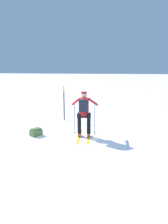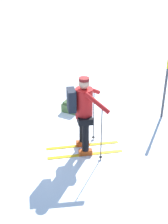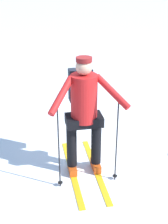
# 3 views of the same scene
# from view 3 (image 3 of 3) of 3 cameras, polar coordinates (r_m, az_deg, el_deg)

# --- Properties ---
(ground_plane) EXTENTS (80.00, 80.00, 0.00)m
(ground_plane) POSITION_cam_3_polar(r_m,az_deg,el_deg) (5.34, 3.60, -7.21)
(ground_plane) COLOR white
(skier) EXTENTS (1.71, 1.09, 1.78)m
(skier) POSITION_cam_3_polar(r_m,az_deg,el_deg) (4.37, -0.05, 0.70)
(skier) COLOR gold
(skier) RESTS_ON ground_plane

